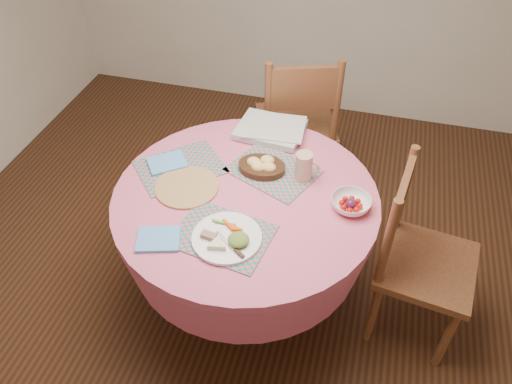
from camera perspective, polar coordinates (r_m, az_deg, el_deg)
ground at (r=2.87m, az=-0.98°, el=-11.34°), size 4.00×4.00×0.00m
dining_table at (r=2.44m, az=-1.13°, el=-3.67°), size 1.24×1.24×0.75m
chair_right at (r=2.48m, az=17.93°, el=-6.94°), size 0.49×0.51×0.98m
chair_back at (r=3.13m, az=4.72°, el=7.86°), size 0.60×0.59×1.04m
placemat_front at (r=2.13m, az=-3.84°, el=-4.96°), size 0.44×0.36×0.01m
placemat_left at (r=2.48m, az=-8.65°, el=2.85°), size 0.50×0.49×0.01m
placemat_back at (r=2.43m, az=1.94°, el=2.46°), size 0.49×0.43×0.01m
wicker_trivet at (r=2.36m, az=-7.91°, el=0.57°), size 0.30×0.30×0.01m
napkin_near at (r=2.14m, az=-11.08°, el=-5.32°), size 0.21×0.19×0.01m
napkin_far at (r=2.50m, az=-10.12°, el=3.31°), size 0.23×0.22×0.01m
dinner_plate at (r=2.10m, az=-3.25°, el=-5.22°), size 0.30×0.30×0.05m
bread_bowl at (r=2.41m, az=0.68°, el=3.03°), size 0.23×0.23×0.08m
latte_mug at (r=2.35m, az=5.54°, el=2.91°), size 0.12×0.08×0.14m
fruit_bowl at (r=2.26m, az=10.79°, el=-1.32°), size 0.20×0.20×0.06m
newspaper_stack at (r=2.67m, az=1.71°, el=7.21°), size 0.37×0.30×0.04m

